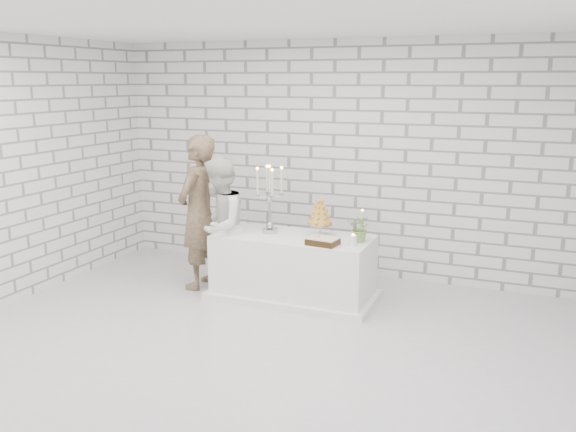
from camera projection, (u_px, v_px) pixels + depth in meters
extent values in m
cube|color=silver|center=(251.00, 343.00, 5.95)|extent=(6.00, 5.00, 0.01)
cube|color=white|center=(246.00, 20.00, 5.29)|extent=(6.00, 5.00, 0.01)
cube|color=white|center=(333.00, 159.00, 7.88)|extent=(6.00, 0.01, 3.00)
cube|color=white|center=(50.00, 266.00, 3.36)|extent=(6.00, 0.01, 3.00)
cube|color=white|center=(3.00, 172.00, 6.73)|extent=(0.01, 5.00, 3.00)
cube|color=white|center=(293.00, 267.00, 7.09)|extent=(1.80, 0.80, 0.75)
imported|color=#4A3929|center=(199.00, 212.00, 7.37)|extent=(0.46, 0.69, 1.87)
imported|color=silver|center=(219.00, 227.00, 7.16)|extent=(0.77, 0.91, 1.63)
cube|color=black|center=(323.00, 241.00, 6.62)|extent=(0.35, 0.27, 0.08)
cylinder|color=white|center=(353.00, 241.00, 6.55)|extent=(0.10, 0.10, 0.12)
cylinder|color=beige|center=(362.00, 225.00, 6.82)|extent=(0.08, 0.08, 0.32)
imported|color=#49843B|center=(360.00, 228.00, 6.71)|extent=(0.29, 0.26, 0.30)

